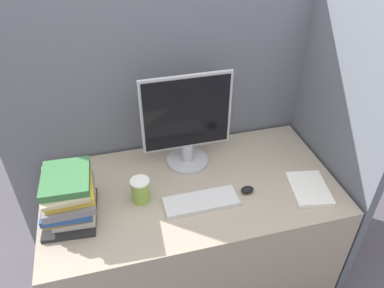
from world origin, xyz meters
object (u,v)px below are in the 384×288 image
object	(u,v)px
coffee_cup	(141,190)
monitor	(187,125)
keyboard	(201,201)
book_stack	(69,197)
mouse	(247,190)

from	to	relation	value
coffee_cup	monitor	bearing A→B (deg)	38.21
monitor	keyboard	bearing A→B (deg)	-92.14
monitor	coffee_cup	bearing A→B (deg)	-141.79
keyboard	book_stack	distance (m)	0.62
monitor	book_stack	size ratio (longest dim) A/B	1.67
keyboard	coffee_cup	distance (m)	0.30
coffee_cup	book_stack	size ratio (longest dim) A/B	0.40
keyboard	mouse	world-z (taller)	mouse
monitor	book_stack	distance (m)	0.67
keyboard	book_stack	size ratio (longest dim) A/B	1.15
monitor	book_stack	world-z (taller)	monitor
mouse	book_stack	xyz separation A→B (m)	(-0.85, 0.06, 0.10)
monitor	mouse	distance (m)	0.45
mouse	coffee_cup	bearing A→B (deg)	170.75
coffee_cup	mouse	bearing A→B (deg)	-9.25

